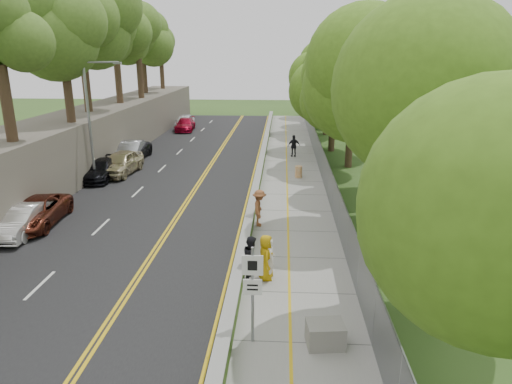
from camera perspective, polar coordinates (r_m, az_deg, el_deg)
ground at (r=17.23m, az=-3.31°, el=-12.34°), size 140.00×140.00×0.00m
road at (r=31.90m, az=-9.89°, el=1.52°), size 11.20×66.00×0.04m
sidewalk at (r=31.07m, az=4.54°, el=1.31°), size 4.20×66.00×0.05m
jersey_barrier at (r=31.03m, az=0.30°, el=1.87°), size 0.42×66.00×0.60m
rock_embankment at (r=34.22m, az=-23.44°, el=4.82°), size 5.00×66.00×4.00m
chainlink_fence at (r=30.94m, az=8.48°, el=2.97°), size 0.04×66.00×2.00m
trees_embankment at (r=33.44m, az=-24.43°, el=19.19°), size 6.40×66.00×13.00m
trees_fenceside at (r=30.37m, az=13.54°, el=13.91°), size 7.00×66.00×14.00m
streetlight at (r=31.64m, az=-19.82°, el=9.19°), size 2.52×0.22×8.00m
signpost at (r=13.57m, az=-0.44°, el=-11.54°), size 0.62×0.09×3.10m
construction_barrel at (r=31.93m, az=5.34°, el=2.53°), size 0.50×0.50×0.82m
concrete_block at (r=14.38m, az=8.65°, el=-17.15°), size 1.19×0.95×0.73m
car_1 at (r=24.62m, az=-27.28°, el=-3.20°), size 1.71×4.23×1.37m
car_2 at (r=25.57m, az=-25.86°, el=-2.27°), size 2.67×5.12×1.38m
car_3 at (r=33.16m, az=-18.80°, el=2.66°), size 2.11×4.67×1.33m
car_4 at (r=34.07m, az=-16.52°, el=3.52°), size 2.33×4.99×1.65m
car_5 at (r=37.91m, az=-15.40°, el=4.90°), size 2.05×4.93×1.59m
car_6 at (r=38.35m, az=-15.70°, el=4.96°), size 2.71×5.57×1.53m
car_7 at (r=51.78m, az=-8.85°, el=8.33°), size 2.26×4.82×1.36m
car_8 at (r=53.14m, az=-8.91°, el=8.69°), size 2.09×4.81×1.61m
painter_0 at (r=17.59m, az=1.25°, el=-8.17°), size 0.64×0.92×1.81m
painter_1 at (r=17.61m, az=1.76°, el=-8.34°), size 0.51×0.68×1.70m
painter_2 at (r=17.63m, az=-0.54°, el=-8.21°), size 0.73×0.90×1.75m
painter_3 at (r=22.82m, az=0.42°, el=-2.01°), size 0.72×1.22×1.87m
person_far at (r=38.25m, az=4.76°, el=5.75°), size 1.14×0.68×1.82m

